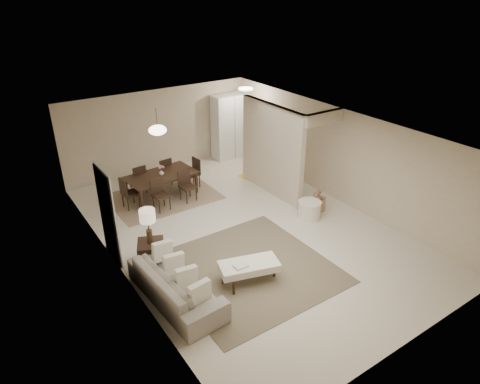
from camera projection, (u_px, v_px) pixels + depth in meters
floor at (243, 229)px, 10.29m from camera, size 9.00×9.00×0.00m
ceiling at (243, 129)px, 9.17m from camera, size 9.00×9.00×0.00m
back_wall at (160, 130)px, 13.06m from camera, size 6.00×0.00×6.00m
left_wall at (115, 219)px, 8.22m from camera, size 0.00×9.00×9.00m
right_wall at (337, 155)px, 11.24m from camera, size 0.00×9.00×9.00m
partition at (271, 150)px, 11.56m from camera, size 0.15×2.50×2.50m
doorway at (107, 216)px, 8.79m from camera, size 0.04×0.90×2.04m
pantry_cabinet at (230, 126)px, 14.07m from camera, size 1.20×0.55×2.10m
flush_light at (246, 89)px, 12.72m from camera, size 0.44×0.44×0.05m
living_rug at (248, 269)px, 8.85m from camera, size 3.20×3.20×0.01m
sofa at (176, 285)px, 7.88m from camera, size 2.32×1.03×0.66m
ottoman_bench at (249, 266)px, 8.38m from camera, size 1.27×0.84×0.42m
side_table at (152, 254)px, 8.83m from camera, size 0.69×0.69×0.58m
table_lamp at (148, 219)px, 8.45m from camera, size 0.32×0.32×0.76m
round_pouf at (309, 210)px, 10.66m from camera, size 0.58×0.58×0.45m
wicker_basket at (318, 205)px, 11.08m from camera, size 0.36×0.36×0.30m
dining_rug at (164, 197)px, 11.80m from camera, size 2.80×2.10×0.01m
dining_table at (163, 186)px, 11.66m from camera, size 1.97×1.22×0.66m
dining_chairs at (162, 183)px, 11.62m from camera, size 2.32×1.77×0.86m
vase at (161, 173)px, 11.48m from camera, size 0.15×0.15×0.14m
yellow_mat at (254, 174)px, 13.17m from camera, size 1.03×0.74×0.01m
pendant_light at (158, 130)px, 10.95m from camera, size 0.46×0.46×0.71m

